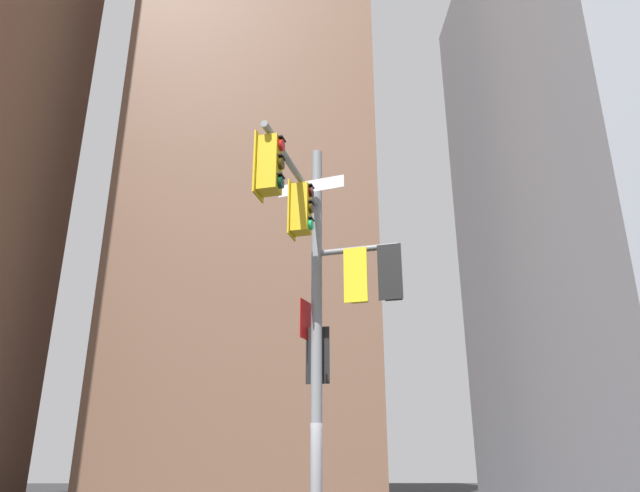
# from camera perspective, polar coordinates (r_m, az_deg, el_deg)

# --- Properties ---
(building_mid_block) EXTENTS (12.99, 12.99, 42.74)m
(building_mid_block) POSITION_cam_1_polar(r_m,az_deg,el_deg) (38.14, -5.88, 10.68)
(building_mid_block) COLOR brown
(building_mid_block) RESTS_ON ground
(signal_pole_assembly) EXTENTS (2.82, 3.84, 8.36)m
(signal_pole_assembly) POSITION_cam_1_polar(r_m,az_deg,el_deg) (11.65, 0.35, -4.09)
(signal_pole_assembly) COLOR gray
(signal_pole_assembly) RESTS_ON ground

